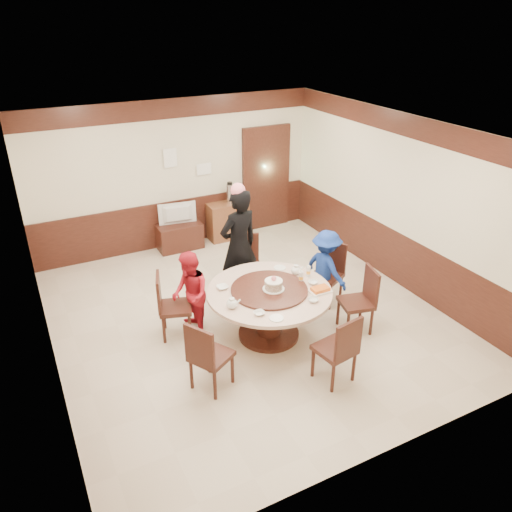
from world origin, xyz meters
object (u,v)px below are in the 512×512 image
person_red (190,295)px  television (178,214)px  banquet_table (269,304)px  tv_stand (180,236)px  birthday_cake (274,285)px  thermos (230,193)px  side_cabinet (228,220)px  shrimp_platter (320,290)px  person_standing (239,246)px  person_blue (326,268)px

person_red → television: size_ratio=1.76×
banquet_table → tv_stand: bearing=92.8°
person_red → birthday_cake: (0.99, -0.62, 0.22)m
television → thermos: size_ratio=1.90×
person_red → thermos: size_ratio=3.33×
television → side_cabinet: bearing=-170.4°
tv_stand → television: 0.46m
tv_stand → thermos: (1.10, 0.03, 0.69)m
banquet_table → thermos: size_ratio=4.57×
shrimp_platter → person_red: bearing=149.3°
person_standing → tv_stand: 2.31m
birthday_cake → thermos: bearing=75.3°
person_blue → birthday_cake: bearing=98.6°
person_red → side_cabinet: person_red is taller
banquet_table → person_blue: size_ratio=1.40×
birthday_cake → person_blue: bearing=20.2°
person_red → person_blue: person_red is taller
banquet_table → thermos: thermos is taller
tv_stand → television: television is taller
television → thermos: (1.10, 0.03, 0.23)m
person_standing → television: bearing=-94.8°
banquet_table → birthday_cake: bearing=-44.6°
person_red → shrimp_platter: size_ratio=4.22×
tv_stand → side_cabinet: 1.05m
tv_stand → television: size_ratio=1.18×
birthday_cake → television: 3.39m
person_standing → birthday_cake: (-0.04, -1.18, -0.07)m
banquet_table → person_red: (-0.95, 0.58, 0.10)m
person_standing → shrimp_platter: size_ratio=6.16×
thermos → television: bearing=-178.4°
person_standing → person_blue: person_standing is taller
television → birthday_cake: bearing=101.4°
birthday_cake → television: bearing=93.5°
side_cabinet → person_standing: bearing=-109.6°
person_blue → tv_stand: (-1.36, 2.95, -0.37)m
person_standing → birthday_cake: 1.19m
banquet_table → thermos: 3.52m
person_red → side_cabinet: 3.34m
side_cabinet → thermos: thermos is taller
birthday_cake → side_cabinet: birthday_cake is taller
side_cabinet → person_red: bearing=-123.1°
person_blue → shrimp_platter: bearing=129.1°
birthday_cake → thermos: size_ratio=0.79×
person_standing → banquet_table: bearing=74.8°
television → shrimp_platter: bearing=109.7°
thermos → side_cabinet: bearing=180.0°
banquet_table → television: bearing=92.8°
birthday_cake → television: birthday_cake is taller
banquet_table → television: size_ratio=2.41×
person_blue → tv_stand: size_ratio=1.46×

